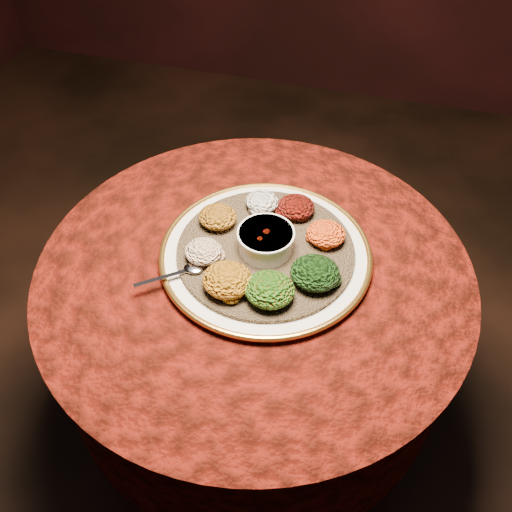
# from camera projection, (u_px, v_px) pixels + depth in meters

# --- Properties ---
(table) EXTENTS (0.96, 0.96, 0.73)m
(table) POSITION_uv_depth(u_px,v_px,m) (254.00, 317.00, 1.38)
(table) COLOR black
(table) RESTS_ON ground
(platter) EXTENTS (0.57, 0.57, 0.02)m
(platter) POSITION_uv_depth(u_px,v_px,m) (266.00, 254.00, 1.26)
(platter) COLOR beige
(platter) RESTS_ON table
(injera) EXTENTS (0.40, 0.40, 0.01)m
(injera) POSITION_uv_depth(u_px,v_px,m) (266.00, 251.00, 1.25)
(injera) COLOR brown
(injera) RESTS_ON platter
(stew_bowl) EXTENTS (0.12, 0.12, 0.05)m
(stew_bowl) POSITION_uv_depth(u_px,v_px,m) (266.00, 240.00, 1.22)
(stew_bowl) COLOR white
(stew_bowl) RESTS_ON injera
(spoon) EXTENTS (0.13, 0.10, 0.01)m
(spoon) POSITION_uv_depth(u_px,v_px,m) (188.00, 270.00, 1.20)
(spoon) COLOR silver
(spoon) RESTS_ON injera
(portion_ayib) EXTENTS (0.08, 0.07, 0.04)m
(portion_ayib) POSITION_uv_depth(u_px,v_px,m) (262.00, 202.00, 1.32)
(portion_ayib) COLOR silver
(portion_ayib) RESTS_ON injera
(portion_kitfo) EXTENTS (0.09, 0.08, 0.04)m
(portion_kitfo) POSITION_uv_depth(u_px,v_px,m) (296.00, 207.00, 1.31)
(portion_kitfo) COLOR black
(portion_kitfo) RESTS_ON injera
(portion_tikil) EXTENTS (0.09, 0.08, 0.04)m
(portion_tikil) POSITION_uv_depth(u_px,v_px,m) (326.00, 234.00, 1.25)
(portion_tikil) COLOR #B36F0E
(portion_tikil) RESTS_ON injera
(portion_gomen) EXTENTS (0.10, 0.10, 0.05)m
(portion_gomen) POSITION_uv_depth(u_px,v_px,m) (315.00, 273.00, 1.17)
(portion_gomen) COLOR black
(portion_gomen) RESTS_ON injera
(portion_mixveg) EXTENTS (0.10, 0.10, 0.05)m
(portion_mixveg) POSITION_uv_depth(u_px,v_px,m) (270.00, 290.00, 1.14)
(portion_mixveg) COLOR #AC2A0B
(portion_mixveg) RESTS_ON injera
(portion_kik) EXTENTS (0.10, 0.10, 0.05)m
(portion_kik) POSITION_uv_depth(u_px,v_px,m) (228.00, 280.00, 1.15)
(portion_kik) COLOR #A85C0E
(portion_kik) RESTS_ON injera
(portion_timatim) EXTENTS (0.08, 0.08, 0.04)m
(portion_timatim) POSITION_uv_depth(u_px,v_px,m) (204.00, 251.00, 1.21)
(portion_timatim) COLOR maroon
(portion_timatim) RESTS_ON injera
(portion_shiro) EXTENTS (0.09, 0.08, 0.04)m
(portion_shiro) POSITION_uv_depth(u_px,v_px,m) (218.00, 217.00, 1.29)
(portion_shiro) COLOR #975512
(portion_shiro) RESTS_ON injera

